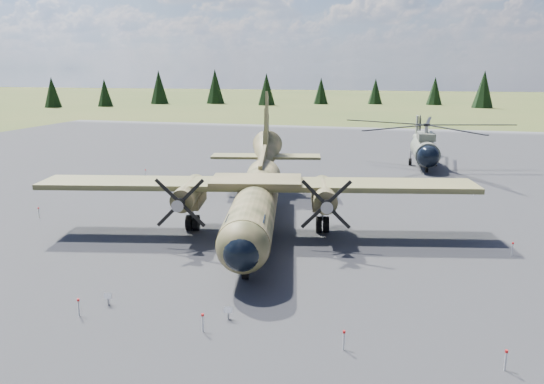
# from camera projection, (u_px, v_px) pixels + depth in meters

# --- Properties ---
(ground) EXTENTS (500.00, 500.00, 0.00)m
(ground) POSITION_uv_depth(u_px,v_px,m) (249.00, 235.00, 35.86)
(ground) COLOR brown
(ground) RESTS_ON ground
(apron) EXTENTS (120.00, 120.00, 0.04)m
(apron) POSITION_uv_depth(u_px,v_px,m) (283.00, 200.00, 45.30)
(apron) COLOR slate
(apron) RESTS_ON ground
(transport_plane) EXTENTS (29.06, 26.09, 9.60)m
(transport_plane) POSITION_uv_depth(u_px,v_px,m) (258.00, 191.00, 36.64)
(transport_plane) COLOR #3E3F22
(transport_plane) RESTS_ON ground
(helicopter_near) EXTENTS (21.17, 24.08, 5.04)m
(helicopter_near) POSITION_uv_depth(u_px,v_px,m) (425.00, 136.00, 59.58)
(helicopter_near) COLOR gray
(helicopter_near) RESTS_ON ground
(info_placard_left) EXTENTS (0.40, 0.19, 0.61)m
(info_placard_left) POSITION_uv_depth(u_px,v_px,m) (108.00, 297.00, 25.15)
(info_placard_left) COLOR gray
(info_placard_left) RESTS_ON ground
(info_placard_right) EXTENTS (0.39, 0.19, 0.60)m
(info_placard_right) POSITION_uv_depth(u_px,v_px,m) (228.00, 311.00, 23.69)
(info_placard_right) COLOR gray
(info_placard_right) RESTS_ON ground
(barrier_fence) EXTENTS (33.12, 29.62, 0.85)m
(barrier_fence) POSITION_uv_depth(u_px,v_px,m) (242.00, 228.00, 35.78)
(barrier_fence) COLOR silver
(barrier_fence) RESTS_ON ground
(treeline) EXTENTS (279.00, 283.63, 10.94)m
(treeline) POSITION_uv_depth(u_px,v_px,m) (238.00, 150.00, 40.61)
(treeline) COLOR black
(treeline) RESTS_ON ground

